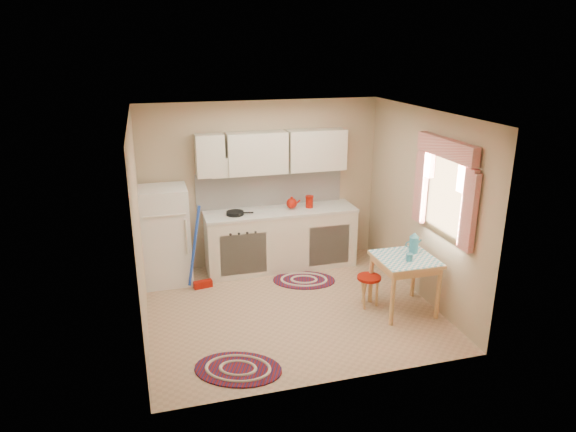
{
  "coord_description": "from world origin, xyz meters",
  "views": [
    {
      "loc": [
        -1.63,
        -5.72,
        3.25
      ],
      "look_at": [
        0.03,
        0.25,
        1.18
      ],
      "focal_mm": 32.0,
      "sensor_mm": 36.0,
      "label": 1
    }
  ],
  "objects_px": {
    "base_cabinets": "(281,240)",
    "table": "(404,284)",
    "stool": "(368,291)",
    "fridge": "(166,236)"
  },
  "relations": [
    {
      "from": "base_cabinets",
      "to": "stool",
      "type": "distance_m",
      "value": 1.72
    },
    {
      "from": "base_cabinets",
      "to": "stool",
      "type": "bearing_deg",
      "value": -62.67
    },
    {
      "from": "base_cabinets",
      "to": "stool",
      "type": "height_order",
      "value": "base_cabinets"
    },
    {
      "from": "base_cabinets",
      "to": "table",
      "type": "distance_m",
      "value": 2.08
    },
    {
      "from": "fridge",
      "to": "table",
      "type": "height_order",
      "value": "fridge"
    },
    {
      "from": "table",
      "to": "stool",
      "type": "bearing_deg",
      "value": 151.26
    },
    {
      "from": "fridge",
      "to": "table",
      "type": "xyz_separation_m",
      "value": [
        2.85,
        -1.67,
        -0.34
      ]
    },
    {
      "from": "fridge",
      "to": "stool",
      "type": "height_order",
      "value": "fridge"
    },
    {
      "from": "table",
      "to": "stool",
      "type": "height_order",
      "value": "table"
    },
    {
      "from": "fridge",
      "to": "table",
      "type": "distance_m",
      "value": 3.32
    }
  ]
}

